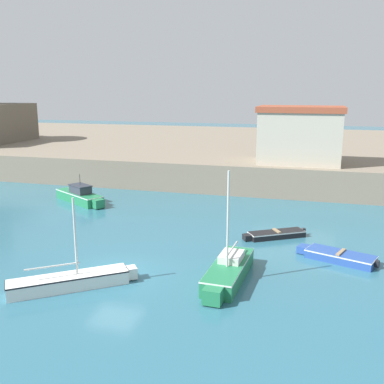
# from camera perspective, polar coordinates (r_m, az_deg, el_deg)

# --- Properties ---
(ground_plane) EXTENTS (200.00, 200.00, 0.00)m
(ground_plane) POSITION_cam_1_polar(r_m,az_deg,el_deg) (23.41, -9.89, -10.11)
(ground_plane) COLOR #2D667A
(quay_seawall) EXTENTS (120.00, 40.00, 2.63)m
(quay_seawall) POSITION_cam_1_polar(r_m,az_deg,el_deg) (58.69, 6.19, 5.28)
(quay_seawall) COLOR gray
(quay_seawall) RESTS_ON ground
(sailboat_white_0) EXTENTS (5.26, 4.32, 4.33)m
(sailboat_white_0) POSITION_cam_1_polar(r_m,az_deg,el_deg) (22.05, -15.09, -10.81)
(sailboat_white_0) COLOR white
(sailboat_white_0) RESTS_ON ground
(dinghy_black_1) EXTENTS (3.82, 2.79, 0.48)m
(dinghy_black_1) POSITION_cam_1_polar(r_m,az_deg,el_deg) (28.68, 10.56, -5.28)
(dinghy_black_1) COLOR black
(dinghy_black_1) RESTS_ON ground
(sailboat_green_4) EXTENTS (1.75, 5.71, 5.47)m
(sailboat_green_4) POSITION_cam_1_polar(r_m,az_deg,el_deg) (22.20, 4.62, -9.90)
(sailboat_green_4) COLOR #237A4C
(sailboat_green_4) RESTS_ON ground
(dinghy_blue_5) EXTENTS (4.28, 2.53, 0.55)m
(dinghy_blue_5) POSITION_cam_1_polar(r_m,az_deg,el_deg) (25.82, 18.08, -7.72)
(dinghy_blue_5) COLOR #284C9E
(dinghy_blue_5) RESTS_ON ground
(motorboat_green_6) EXTENTS (5.58, 3.98, 2.37)m
(motorboat_green_6) POSITION_cam_1_polar(r_m,az_deg,el_deg) (37.90, -14.01, -0.47)
(motorboat_green_6) COLOR #237A4C
(motorboat_green_6) RESTS_ON ground
(harbor_shed_near_wharf) EXTENTS (7.37, 4.81, 5.00)m
(harbor_shed_near_wharf) POSITION_cam_1_polar(r_m,az_deg,el_deg) (40.95, 13.54, 7.08)
(harbor_shed_near_wharf) COLOR #BCB29E
(harbor_shed_near_wharf) RESTS_ON quay_seawall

